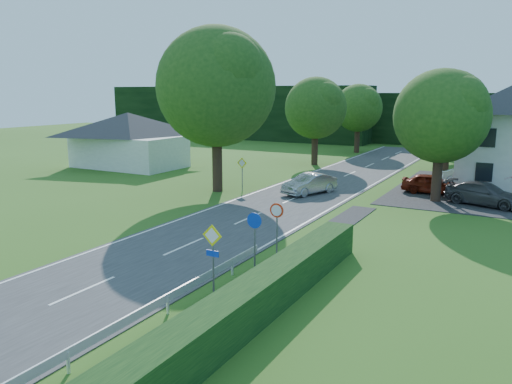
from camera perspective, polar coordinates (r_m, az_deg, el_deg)
The scene contains 25 objects.
road at distance 30.06m, azimuth 1.00°, elevation -2.23°, with size 7.00×80.00×0.04m, color #323234.
footpath at distance 13.66m, azimuth -17.39°, elevation -20.25°, with size 1.50×44.00×0.04m, color black.
parking_pad at distance 39.51m, azimuth 25.99°, elevation -0.11°, with size 14.00×16.00×0.04m, color black.
line_edge_left at distance 31.66m, azimuth -4.20°, elevation -1.52°, with size 0.12×80.00×0.01m, color white.
line_edge_right at distance 28.72m, azimuth 6.75°, elevation -2.90°, with size 0.12×80.00×0.01m, color white.
line_centre at distance 30.05m, azimuth 1.00°, elevation -2.18°, with size 0.12×80.00×0.01m, color white, non-canonical shape.
tree_main at distance 35.75m, azimuth -4.54°, elevation 9.29°, with size 9.40×9.40×11.64m, color #1E4715, non-canonical shape.
tree_left_far at distance 49.57m, azimuth 6.79°, elevation 8.03°, with size 7.00×7.00×8.58m, color #1E4715, non-canonical shape.
tree_right_far at distance 48.37m, azimuth 21.13°, elevation 7.58°, with size 7.40×7.40×9.09m, color #1E4715, non-canonical shape.
tree_left_back at distance 60.70m, azimuth 11.56°, elevation 8.23°, with size 6.60×6.60×8.07m, color #1E4715, non-canonical shape.
tree_right_back at distance 56.46m, azimuth 21.21°, elevation 7.22°, with size 6.20×6.20×7.56m, color #1E4715, non-canonical shape.
tree_right_mid at distance 34.34m, azimuth 20.27°, elevation 5.99°, with size 7.00×7.00×8.58m, color #1E4715, non-canonical shape.
treeline_left at distance 79.67m, azimuth -2.70°, elevation 9.10°, with size 44.00×6.00×8.00m, color black.
treeline_right at distance 72.15m, azimuth 24.57°, elevation 7.47°, with size 30.00×5.00×7.00m, color black.
bungalow_left at distance 49.35m, azimuth -14.34°, elevation 5.91°, with size 11.00×6.50×5.20m.
streetlight at distance 36.37m, azimuth 20.10°, elevation 6.54°, with size 2.03×0.18×8.00m.
sign_priority_right at distance 17.50m, azimuth -4.99°, elevation -6.23°, with size 0.78×0.09×2.59m.
sign_roundabout at distance 19.99m, azimuth -0.18°, elevation -4.32°, with size 0.64×0.08×2.37m.
sign_speed_limit at distance 21.67m, azimuth 2.38°, elevation -2.83°, with size 0.64×0.11×2.37m.
sign_priority_left at distance 36.16m, azimuth -1.60°, elevation 2.82°, with size 0.78×0.09×2.44m.
moving_car at distance 35.24m, azimuth 6.13°, elevation 0.93°, with size 1.50×4.30×1.42m, color #AFAFB4.
motorcycle at distance 39.96m, azimuth 6.66°, elevation 1.78°, with size 0.60×1.72×0.91m, color black.
parked_car_red at distance 37.34m, azimuth 19.44°, elevation 0.91°, with size 1.64×4.08×1.39m, color maroon.
parked_car_silver_a at distance 41.71m, azimuth 23.34°, elevation 1.62°, with size 1.41×4.04×1.33m, color silver.
parked_car_grey at distance 34.71m, azimuth 24.69°, elevation -0.21°, with size 1.99×4.89×1.42m, color #434246.
Camera 1 is at (13.65, -5.84, 7.06)m, focal length 35.00 mm.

